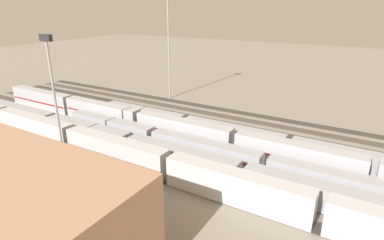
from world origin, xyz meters
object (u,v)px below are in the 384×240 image
Objects in this scene: train_on_track_4 at (232,134)px; light_mast_0 at (168,33)px; train_on_track_7 at (125,142)px; train_on_track_6 at (204,150)px; train_on_track_5 at (183,131)px; light_mast_1 at (52,80)px; train_on_track_8 at (115,151)px.

light_mast_0 is at bearing -35.42° from train_on_track_4.
train_on_track_4 is 22.68m from train_on_track_7.
train_on_track_4 is at bearing -97.91° from train_on_track_6.
train_on_track_5 is at bearing 28.04° from train_on_track_4.
train_on_track_4 is at bearing -138.60° from train_on_track_7.
train_on_track_7 is 17.98m from light_mast_1.
train_on_track_7 is 16.40m from train_on_track_6.
light_mast_0 is 1.41× the size of light_mast_1.
light_mast_1 is at bearing 38.53° from train_on_track_7.
light_mast_0 is (30.50, -32.68, 18.43)m from train_on_track_6.
train_on_track_8 is 0.86× the size of train_on_track_7.
train_on_track_8 reaches higher than train_on_track_4.
light_mast_0 reaches higher than train_on_track_6.
train_on_track_6 is at bearing 147.99° from train_on_track_5.
train_on_track_5 is 0.86× the size of train_on_track_7.
light_mast_0 reaches higher than light_mast_1.
light_mast_0 is at bearing -68.46° from train_on_track_7.
light_mast_0 reaches higher than train_on_track_7.
train_on_track_8 is 5.12× the size of light_mast_1.
train_on_track_6 is (-15.62, -5.00, -0.06)m from train_on_track_7.
train_on_track_5 is (9.39, 5.00, 0.58)m from train_on_track_4.
train_on_track_6 is 31.13m from light_mast_1.
train_on_track_4 is at bearing 144.58° from light_mast_0.
train_on_track_4 is 43.25m from light_mast_0.
train_on_track_6 is 3.05× the size of light_mast_1.
train_on_track_5 reaches higher than train_on_track_4.
train_on_track_7 is (2.21, -5.00, -0.55)m from train_on_track_8.
light_mast_0 is (22.50, -27.68, 17.83)m from train_on_track_5.
train_on_track_4 is 0.51× the size of train_on_track_7.
train_on_track_8 reaches higher than train_on_track_6.
light_mast_1 is at bearing 40.39° from train_on_track_4.
train_on_track_5 is 9.45m from train_on_track_6.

